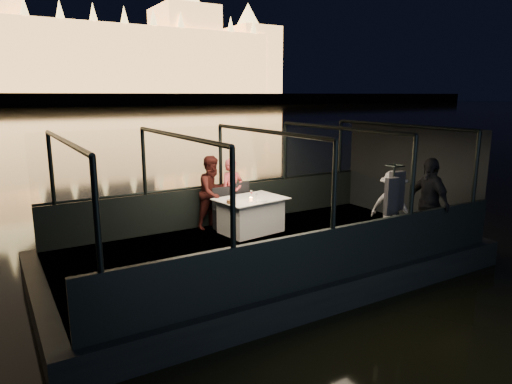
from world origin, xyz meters
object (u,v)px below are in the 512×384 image
dining_table_central (251,215)px  chair_port_right (245,207)px  passenger_stripe (393,203)px  coat_stand (392,210)px  chair_port_left (225,210)px  person_man_maroon (213,196)px  wine_bottle (234,198)px  passenger_dark (428,205)px  person_woman_coral (232,193)px

dining_table_central → chair_port_right: size_ratio=1.47×
dining_table_central → passenger_stripe: passenger_stripe is taller
dining_table_central → coat_stand: size_ratio=0.82×
dining_table_central → chair_port_left: size_ratio=1.56×
dining_table_central → person_man_maroon: (-0.57, 0.72, 0.36)m
person_man_maroon → chair_port_right: bearing=-39.0°
wine_bottle → passenger_dark: bearing=-35.7°
person_man_maroon → passenger_stripe: passenger_stripe is taller
dining_table_central → chair_port_right: bearing=75.3°
person_woman_coral → passenger_dark: 4.25m
coat_stand → person_woman_coral: bearing=114.7°
passenger_stripe → passenger_dark: (0.49, -0.46, 0.00)m
passenger_stripe → passenger_dark: bearing=-147.2°
chair_port_left → coat_stand: (1.89, -3.11, 0.45)m
person_woman_coral → passenger_dark: passenger_dark is taller
chair_port_right → person_woman_coral: 0.45m
coat_stand → passenger_stripe: bearing=41.1°
coat_stand → passenger_stripe: coat_stand is taller
passenger_dark → chair_port_left: bearing=-125.7°
chair_port_right → passenger_stripe: passenger_stripe is taller
coat_stand → chair_port_right: bearing=113.6°
person_woman_coral → passenger_stripe: 3.59m
chair_port_left → person_woman_coral: size_ratio=0.60×
passenger_stripe → person_woman_coral: bearing=22.2°
chair_port_left → wine_bottle: size_ratio=3.32×
passenger_stripe → wine_bottle: size_ratio=5.39×
dining_table_central → person_man_maroon: person_man_maroon is taller
chair_port_left → person_woman_coral: person_woman_coral is taller
chair_port_left → passenger_stripe: passenger_stripe is taller
person_woman_coral → passenger_dark: size_ratio=0.86×
chair_port_right → passenger_dark: bearing=-63.0°
dining_table_central → passenger_stripe: size_ratio=0.96×
dining_table_central → passenger_stripe: bearing=-46.5°
chair_port_right → person_woman_coral: (-0.20, 0.27, 0.30)m
dining_table_central → person_woman_coral: size_ratio=0.94×
person_man_maroon → person_woman_coral: bearing=-17.7°
chair_port_right → coat_stand: coat_stand is taller
chair_port_left → passenger_stripe: 3.61m
person_woman_coral → wine_bottle: bearing=-121.2°
person_woman_coral → person_man_maroon: 0.49m
dining_table_central → passenger_dark: bearing=-45.8°
coat_stand → chair_port_left: bearing=121.2°
chair_port_left → person_man_maroon: bearing=124.5°
dining_table_central → chair_port_right: chair_port_right is taller
passenger_stripe → wine_bottle: bearing=41.5°
coat_stand → wine_bottle: size_ratio=6.32×
wine_bottle → chair_port_right: bearing=48.4°
coat_stand → person_man_maroon: 3.96m
dining_table_central → wine_bottle: (-0.60, -0.36, 0.53)m
passenger_dark → wine_bottle: (-3.15, 2.26, 0.06)m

